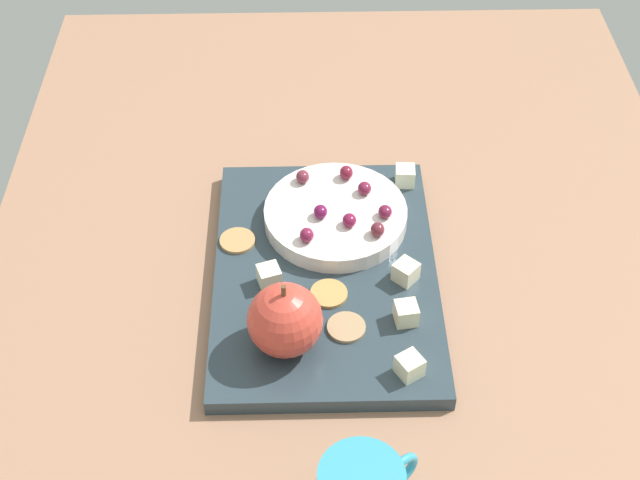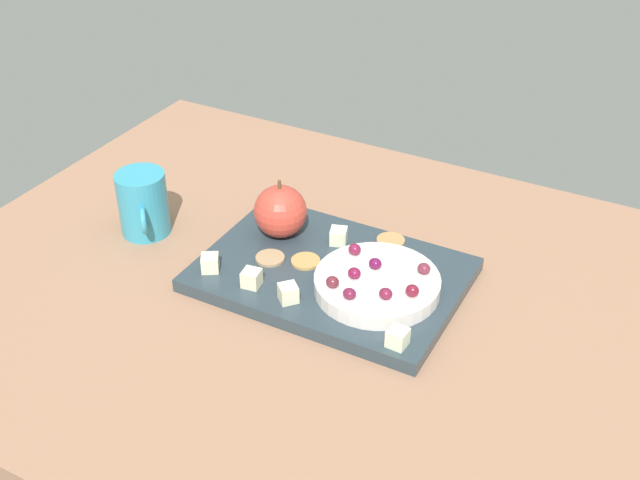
{
  "view_description": "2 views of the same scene",
  "coord_description": "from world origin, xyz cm",
  "px_view_note": "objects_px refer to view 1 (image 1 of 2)",
  "views": [
    {
      "loc": [
        69.0,
        -4.96,
        78.03
      ],
      "look_at": [
        0.02,
        -3.4,
        8.82
      ],
      "focal_mm": 50.05,
      "sensor_mm": 36.0,
      "label": 1
    },
    {
      "loc": [
        -39.1,
        75.96,
        69.79
      ],
      "look_at": [
        3.39,
        -3.51,
        9.24
      ],
      "focal_mm": 44.84,
      "sensor_mm": 36.0,
      "label": 2
    }
  ],
  "objects_px": {
    "serving_dish": "(335,216)",
    "grape_5": "(351,220)",
    "cheese_cube_1": "(406,313)",
    "grape_3": "(307,235)",
    "platter": "(325,275)",
    "cracker_2": "(346,327)",
    "apple_whole": "(285,320)",
    "cracker_0": "(329,294)",
    "grape_1": "(320,212)",
    "grape_4": "(378,229)",
    "grape_7": "(385,212)",
    "grape_0": "(345,173)",
    "cheese_cube_2": "(410,366)",
    "cheese_cube_0": "(269,276)",
    "grape_6": "(303,177)",
    "cracker_1": "(237,241)",
    "cheese_cube_4": "(406,272)",
    "grape_2": "(365,188)",
    "cheese_cube_3": "(405,176)"
  },
  "relations": [
    {
      "from": "grape_1",
      "to": "grape_4",
      "type": "height_order",
      "value": "same"
    },
    {
      "from": "cheese_cube_1",
      "to": "platter",
      "type": "bearing_deg",
      "value": -132.65
    },
    {
      "from": "cracker_0",
      "to": "grape_4",
      "type": "xyz_separation_m",
      "value": [
        -0.07,
        0.06,
        0.03
      ]
    },
    {
      "from": "cheese_cube_2",
      "to": "grape_0",
      "type": "bearing_deg",
      "value": -169.2
    },
    {
      "from": "grape_5",
      "to": "grape_7",
      "type": "distance_m",
      "value": 0.04
    },
    {
      "from": "grape_4",
      "to": "grape_5",
      "type": "height_order",
      "value": "same"
    },
    {
      "from": "grape_5",
      "to": "grape_3",
      "type": "bearing_deg",
      "value": -65.4
    },
    {
      "from": "cheese_cube_0",
      "to": "grape_6",
      "type": "xyz_separation_m",
      "value": [
        -0.14,
        0.04,
        0.02
      ]
    },
    {
      "from": "serving_dish",
      "to": "grape_5",
      "type": "bearing_deg",
      "value": 32.14
    },
    {
      "from": "grape_7",
      "to": "cheese_cube_2",
      "type": "bearing_deg",
      "value": 2.72
    },
    {
      "from": "serving_dish",
      "to": "cracker_1",
      "type": "relative_size",
      "value": 4.09
    },
    {
      "from": "serving_dish",
      "to": "grape_6",
      "type": "height_order",
      "value": "grape_6"
    },
    {
      "from": "apple_whole",
      "to": "grape_0",
      "type": "bearing_deg",
      "value": 163.25
    },
    {
      "from": "grape_0",
      "to": "grape_7",
      "type": "bearing_deg",
      "value": 32.08
    },
    {
      "from": "cracker_0",
      "to": "cracker_1",
      "type": "xyz_separation_m",
      "value": [
        -0.08,
        -0.1,
        0.0
      ]
    },
    {
      "from": "cheese_cube_3",
      "to": "grape_2",
      "type": "xyz_separation_m",
      "value": [
        0.04,
        -0.05,
        0.02
      ]
    },
    {
      "from": "cheese_cube_2",
      "to": "grape_1",
      "type": "height_order",
      "value": "grape_1"
    },
    {
      "from": "apple_whole",
      "to": "cheese_cube_2",
      "type": "distance_m",
      "value": 0.13
    },
    {
      "from": "cheese_cube_0",
      "to": "grape_3",
      "type": "height_order",
      "value": "grape_3"
    },
    {
      "from": "cheese_cube_2",
      "to": "cracker_2",
      "type": "distance_m",
      "value": 0.08
    },
    {
      "from": "platter",
      "to": "cracker_0",
      "type": "relative_size",
      "value": 8.7
    },
    {
      "from": "grape_6",
      "to": "cheese_cube_1",
      "type": "bearing_deg",
      "value": 27.92
    },
    {
      "from": "apple_whole",
      "to": "cracker_2",
      "type": "relative_size",
      "value": 1.89
    },
    {
      "from": "platter",
      "to": "cracker_0",
      "type": "xyz_separation_m",
      "value": [
        0.04,
        0.0,
        0.01
      ]
    },
    {
      "from": "grape_0",
      "to": "cheese_cube_1",
      "type": "bearing_deg",
      "value": 14.99
    },
    {
      "from": "cheese_cube_0",
      "to": "grape_6",
      "type": "bearing_deg",
      "value": 165.33
    },
    {
      "from": "cheese_cube_1",
      "to": "cracker_2",
      "type": "relative_size",
      "value": 0.57
    },
    {
      "from": "platter",
      "to": "cracker_2",
      "type": "relative_size",
      "value": 8.7
    },
    {
      "from": "apple_whole",
      "to": "cracker_0",
      "type": "xyz_separation_m",
      "value": [
        -0.07,
        0.05,
        -0.04
      ]
    },
    {
      "from": "apple_whole",
      "to": "cheese_cube_4",
      "type": "xyz_separation_m",
      "value": [
        -0.09,
        0.13,
        -0.03
      ]
    },
    {
      "from": "apple_whole",
      "to": "cracker_2",
      "type": "distance_m",
      "value": 0.08
    },
    {
      "from": "cheese_cube_2",
      "to": "cracker_0",
      "type": "xyz_separation_m",
      "value": [
        -0.11,
        -0.08,
        -0.01
      ]
    },
    {
      "from": "grape_3",
      "to": "grape_0",
      "type": "bearing_deg",
      "value": 155.55
    },
    {
      "from": "apple_whole",
      "to": "cracker_2",
      "type": "height_order",
      "value": "apple_whole"
    },
    {
      "from": "serving_dish",
      "to": "grape_2",
      "type": "bearing_deg",
      "value": 128.12
    },
    {
      "from": "grape_0",
      "to": "grape_3",
      "type": "relative_size",
      "value": 1.0
    },
    {
      "from": "cheese_cube_4",
      "to": "grape_3",
      "type": "xyz_separation_m",
      "value": [
        -0.04,
        -0.11,
        0.02
      ]
    },
    {
      "from": "cracker_0",
      "to": "grape_3",
      "type": "distance_m",
      "value": 0.07
    },
    {
      "from": "serving_dish",
      "to": "grape_1",
      "type": "xyz_separation_m",
      "value": [
        0.01,
        -0.02,
        0.02
      ]
    },
    {
      "from": "cracker_2",
      "to": "grape_3",
      "type": "xyz_separation_m",
      "value": [
        -0.11,
        -0.04,
        0.03
      ]
    },
    {
      "from": "serving_dish",
      "to": "cheese_cube_1",
      "type": "height_order",
      "value": "cheese_cube_1"
    },
    {
      "from": "cheese_cube_1",
      "to": "cracker_0",
      "type": "distance_m",
      "value": 0.09
    },
    {
      "from": "cheese_cube_1",
      "to": "grape_3",
      "type": "bearing_deg",
      "value": -134.61
    },
    {
      "from": "cracker_0",
      "to": "grape_2",
      "type": "height_order",
      "value": "grape_2"
    },
    {
      "from": "apple_whole",
      "to": "cracker_1",
      "type": "xyz_separation_m",
      "value": [
        -0.15,
        -0.06,
        -0.04
      ]
    },
    {
      "from": "grape_4",
      "to": "grape_7",
      "type": "bearing_deg",
      "value": 160.17
    },
    {
      "from": "serving_dish",
      "to": "grape_7",
      "type": "distance_m",
      "value": 0.06
    },
    {
      "from": "cheese_cube_4",
      "to": "cracker_1",
      "type": "height_order",
      "value": "cheese_cube_4"
    },
    {
      "from": "platter",
      "to": "cheese_cube_2",
      "type": "height_order",
      "value": "cheese_cube_2"
    },
    {
      "from": "apple_whole",
      "to": "grape_6",
      "type": "distance_m",
      "value": 0.23
    }
  ]
}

